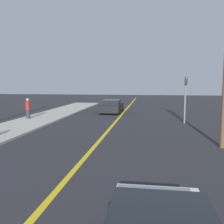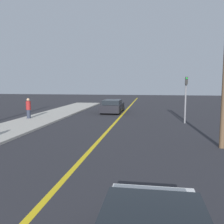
# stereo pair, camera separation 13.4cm
# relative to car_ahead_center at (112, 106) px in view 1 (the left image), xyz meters

# --- Properties ---
(road_center_line) EXTENTS (0.20, 60.00, 0.01)m
(road_center_line) POSITION_rel_car_ahead_center_xyz_m (1.17, -6.30, -0.62)
(road_center_line) COLOR gold
(road_center_line) RESTS_ON ground_plane
(sidewalk_left) EXTENTS (3.38, 34.07, 0.13)m
(sidewalk_left) POSITION_rel_car_ahead_center_xyz_m (-4.99, -7.27, -0.56)
(sidewalk_left) COLOR #ADA89E
(sidewalk_left) RESTS_ON ground_plane
(car_ahead_center) EXTENTS (1.98, 4.67, 1.27)m
(car_ahead_center) POSITION_rel_car_ahead_center_xyz_m (0.00, 0.00, 0.00)
(car_ahead_center) COLOR black
(car_ahead_center) RESTS_ON ground_plane
(pedestrian_by_sign) EXTENTS (0.37, 0.37, 1.62)m
(pedestrian_by_sign) POSITION_rel_car_ahead_center_xyz_m (-5.88, -6.03, 0.31)
(pedestrian_by_sign) COLOR #282D3D
(pedestrian_by_sign) RESTS_ON sidewalk_left
(traffic_light) EXTENTS (0.18, 0.40, 3.39)m
(traffic_light) POSITION_rel_car_ahead_center_xyz_m (6.27, -5.89, 1.50)
(traffic_light) COLOR slate
(traffic_light) RESTS_ON ground_plane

